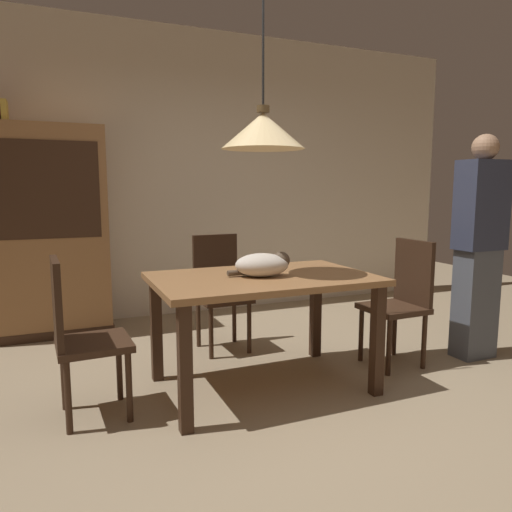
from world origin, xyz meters
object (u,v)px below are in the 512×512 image
(pendant_lamp, at_px, (263,130))
(person_standing, at_px, (479,247))
(chair_far_back, at_px, (220,286))
(chair_left_side, at_px, (78,332))
(book_yellow_short, at_px, (5,112))
(cat_sleeping, at_px, (263,265))
(hutch_bookcase, at_px, (42,236))
(chair_right_side, at_px, (402,297))
(dining_table, at_px, (263,291))

(pendant_lamp, relative_size, person_standing, 0.76)
(chair_far_back, bearing_deg, chair_left_side, -141.93)
(pendant_lamp, height_order, book_yellow_short, pendant_lamp)
(chair_left_side, distance_m, pendant_lamp, 1.61)
(cat_sleeping, xyz_separation_m, person_standing, (1.76, -0.07, 0.04))
(hutch_bookcase, relative_size, person_standing, 1.08)
(chair_left_side, distance_m, cat_sleeping, 1.16)
(chair_right_side, xyz_separation_m, hutch_bookcase, (-2.46, 1.81, 0.38))
(hutch_bookcase, distance_m, book_yellow_short, 1.07)
(dining_table, xyz_separation_m, book_yellow_short, (-1.55, 1.81, 1.29))
(dining_table, bearing_deg, person_standing, -3.33)
(dining_table, relative_size, cat_sleeping, 3.48)
(chair_far_back, height_order, pendant_lamp, pendant_lamp)
(pendant_lamp, relative_size, book_yellow_short, 6.50)
(cat_sleeping, xyz_separation_m, pendant_lamp, (0.01, 0.03, 0.84))
(hutch_bookcase, bearing_deg, cat_sleeping, -54.23)
(chair_far_back, distance_m, book_yellow_short, 2.31)
(dining_table, distance_m, book_yellow_short, 2.71)
(chair_far_back, relative_size, chair_left_side, 1.00)
(chair_right_side, xyz_separation_m, chair_left_side, (-2.26, -0.01, 0.00))
(chair_left_side, xyz_separation_m, book_yellow_short, (-0.43, 1.81, 1.43))
(hutch_bookcase, bearing_deg, chair_far_back, -35.03)
(dining_table, height_order, pendant_lamp, pendant_lamp)
(cat_sleeping, relative_size, person_standing, 0.24)
(chair_far_back, height_order, chair_left_side, same)
(chair_left_side, relative_size, cat_sleeping, 2.31)
(pendant_lamp, bearing_deg, person_standing, -3.33)
(cat_sleeping, height_order, pendant_lamp, pendant_lamp)
(cat_sleeping, bearing_deg, chair_far_back, 89.70)
(pendant_lamp, bearing_deg, book_yellow_short, 130.63)
(person_standing, bearing_deg, dining_table, 176.67)
(hutch_bookcase, xyz_separation_m, person_standing, (3.08, -1.91, -0.03))
(chair_right_side, xyz_separation_m, book_yellow_short, (-2.68, 1.81, 1.43))
(hutch_bookcase, bearing_deg, person_standing, -31.80)
(chair_far_back, bearing_deg, book_yellow_short, 148.99)
(chair_left_side, distance_m, book_yellow_short, 2.35)
(dining_table, bearing_deg, pendant_lamp, 107.35)
(pendant_lamp, bearing_deg, chair_right_side, 0.10)
(dining_table, relative_size, hutch_bookcase, 0.76)
(chair_right_side, height_order, hutch_bookcase, hutch_bookcase)
(dining_table, height_order, person_standing, person_standing)
(dining_table, height_order, cat_sleeping, cat_sleeping)
(cat_sleeping, distance_m, pendant_lamp, 0.84)
(dining_table, relative_size, book_yellow_short, 7.00)
(dining_table, distance_m, chair_far_back, 0.89)
(dining_table, bearing_deg, book_yellow_short, 130.63)
(chair_right_side, bearing_deg, chair_left_side, -179.86)
(hutch_bookcase, bearing_deg, pendant_lamp, -53.67)
(cat_sleeping, xyz_separation_m, hutch_bookcase, (-1.32, 1.84, 0.06))
(chair_right_side, distance_m, hutch_bookcase, 3.08)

